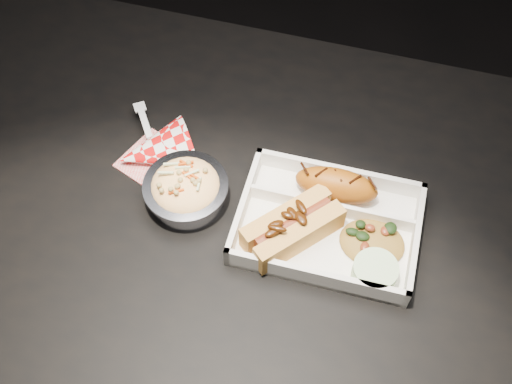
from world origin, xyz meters
TOP-DOWN VIEW (x-y plane):
  - dining_table at (0.00, 0.00)m, footprint 1.20×0.80m
  - food_tray at (0.14, 0.03)m, footprint 0.25×0.18m
  - fried_pastry at (0.14, 0.08)m, footprint 0.12×0.05m
  - hotdog at (0.09, 0.00)m, footprint 0.13×0.14m
  - fried_rice_mound at (0.20, 0.02)m, footprint 0.09×0.08m
  - cupcake_liner at (0.21, -0.03)m, footprint 0.06×0.06m
  - foil_coleslaw_cup at (-0.07, 0.02)m, footprint 0.12×0.12m
  - napkin_fork at (-0.14, 0.08)m, footprint 0.15×0.16m

SIDE VIEW (x-z plane):
  - dining_table at x=0.00m, z-range 0.28..1.03m
  - food_tray at x=0.14m, z-range 0.74..0.78m
  - napkin_fork at x=-0.14m, z-range 0.72..0.82m
  - cupcake_liner at x=0.21m, z-range 0.76..0.79m
  - fried_rice_mound at x=0.20m, z-range 0.76..0.79m
  - foil_coleslaw_cup at x=-0.07m, z-range 0.75..0.81m
  - hotdog at x=0.09m, z-range 0.75..0.81m
  - fried_pastry at x=0.14m, z-range 0.76..0.81m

